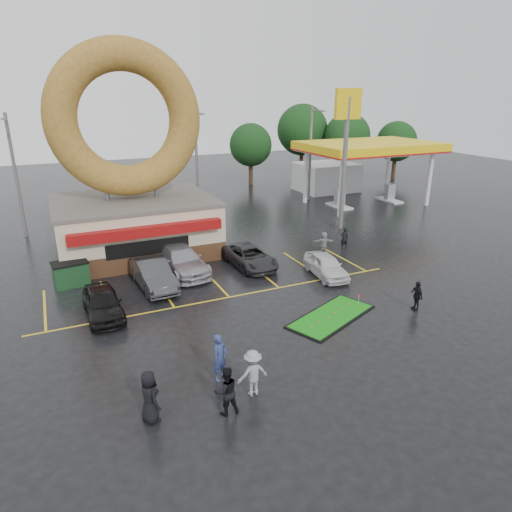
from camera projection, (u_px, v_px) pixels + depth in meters
name	position (u px, v px, depth m)	size (l,w,h in m)	color
ground	(256.00, 325.00, 21.44)	(120.00, 120.00, 0.00)	black
donut_shop	(132.00, 187.00, 29.84)	(10.20, 8.70, 13.50)	#472B19
gas_station	(350.00, 162.00, 45.93)	(12.30, 13.65, 5.90)	silver
shell_sign	(346.00, 134.00, 34.29)	(2.20, 0.36, 10.60)	slate
streetlight_left	(15.00, 173.00, 32.92)	(0.40, 2.21, 9.00)	slate
streetlight_mid	(197.00, 160.00, 39.27)	(0.40, 2.21, 9.00)	slate
streetlight_right	(311.00, 152.00, 44.83)	(0.40, 2.21, 9.00)	slate
tree_far_a	(347.00, 137.00, 55.52)	(5.60, 5.60, 8.00)	#332114
tree_far_b	(396.00, 142.00, 56.39)	(4.90, 4.90, 7.00)	#332114
tree_far_c	(302.00, 130.00, 57.15)	(6.30, 6.30, 9.00)	#332114
tree_far_d	(251.00, 145.00, 52.75)	(4.90, 4.90, 7.00)	#332114
car_black	(103.00, 303.00, 22.07)	(1.65, 4.11, 1.40)	black
car_dgrey	(153.00, 274.00, 25.35)	(1.63, 4.67, 1.54)	#323335
car_silver	(181.00, 260.00, 27.50)	(2.19, 5.40, 1.57)	#A1A0A5
car_grey	(250.00, 257.00, 28.43)	(2.14, 4.63, 1.29)	#2A2A2C
car_white	(326.00, 266.00, 26.95)	(1.55, 3.85, 1.31)	silver
person_blue	(220.00, 357.00, 17.12)	(0.69, 0.45, 1.88)	navy
person_blackjkt	(226.00, 391.00, 15.29)	(0.86, 0.67, 1.76)	black
person_hoodie	(253.00, 373.00, 16.25)	(1.15, 0.66, 1.78)	gray
person_bystander	(149.00, 397.00, 14.91)	(0.91, 0.59, 1.86)	black
person_cameraman	(417.00, 295.00, 22.74)	(0.89, 0.37, 1.52)	black
person_walker_near	(324.00, 243.00, 30.70)	(1.41, 0.45, 1.52)	gray
person_walker_far	(344.00, 238.00, 31.66)	(0.55, 0.36, 1.52)	black
dumpster	(71.00, 274.00, 25.69)	(1.80, 1.20, 1.30)	#1B4723
putting_green	(331.00, 316.00, 22.19)	(5.29, 3.84, 0.61)	black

